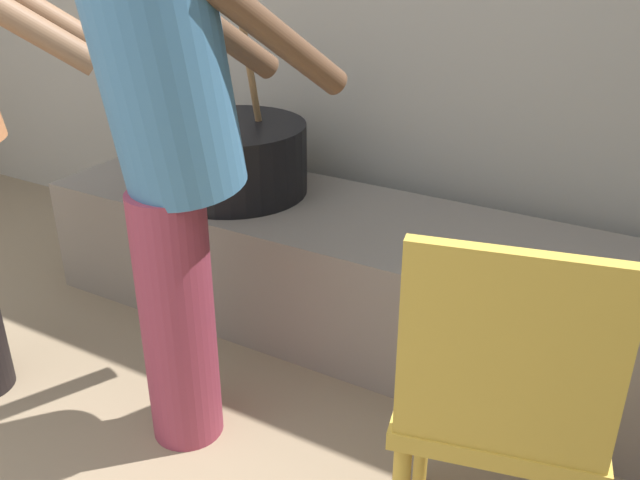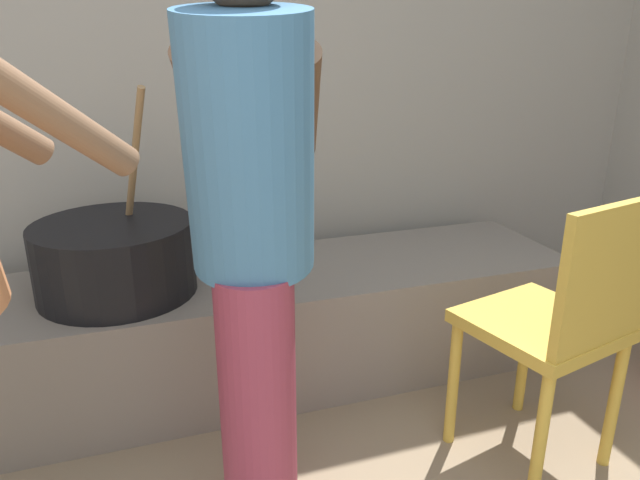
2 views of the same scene
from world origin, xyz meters
The scene contains 4 objects.
hearth_ledge centered at (0.56, 2.09, 0.22)m, with size 2.38×0.60×0.44m, color slate.
cooking_pot_main centered at (0.03, 2.08, 0.56)m, with size 0.54×0.54×0.71m.
cook_in_blue_shirt centered at (0.37, 1.40, 0.87)m, with size 0.48×0.71×1.53m.
chair_yellow centered at (1.24, 1.31, 0.49)m, with size 0.48×0.48×0.88m.
Camera 1 is at (1.47, 0.20, 1.36)m, focal length 38.48 mm.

